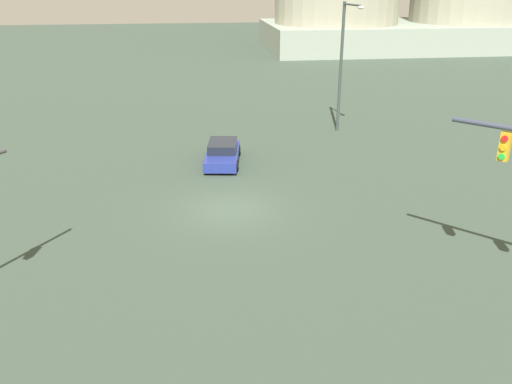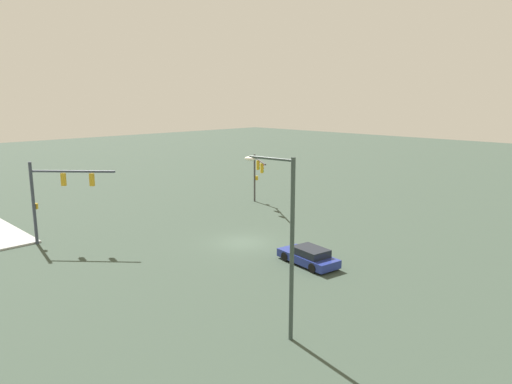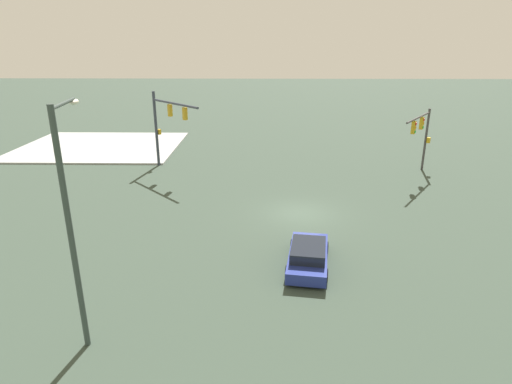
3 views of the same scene
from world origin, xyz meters
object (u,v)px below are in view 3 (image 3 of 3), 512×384
(streetlamp_curved_arm, at_px, (71,213))
(fire_hydrant_on_curb, at_px, (57,147))
(traffic_signal_near_corner, at_px, (165,119))
(sedan_car_approaching, at_px, (308,255))
(traffic_signal_opposite_side, at_px, (422,130))

(streetlamp_curved_arm, bearing_deg, fire_hydrant_on_curb, 18.72)
(traffic_signal_near_corner, relative_size, fire_hydrant_on_curb, 8.96)
(traffic_signal_near_corner, bearing_deg, streetlamp_curved_arm, -38.43)
(traffic_signal_near_corner, distance_m, sedan_car_approaching, 19.67)
(streetlamp_curved_arm, bearing_deg, traffic_signal_near_corner, -3.45)
(traffic_signal_near_corner, bearing_deg, sedan_car_approaching, -11.00)
(sedan_car_approaching, bearing_deg, traffic_signal_opposite_side, -25.69)
(traffic_signal_opposite_side, relative_size, sedan_car_approaching, 1.10)
(traffic_signal_opposite_side, height_order, streetlamp_curved_arm, streetlamp_curved_arm)
(traffic_signal_opposite_side, xyz_separation_m, streetlamp_curved_arm, (18.80, 20.75, 1.31))
(traffic_signal_near_corner, distance_m, traffic_signal_opposite_side, 20.54)
(traffic_signal_opposite_side, bearing_deg, traffic_signal_near_corner, -58.87)
(fire_hydrant_on_curb, bearing_deg, streetlamp_curved_arm, 116.57)
(traffic_signal_opposite_side, distance_m, streetlamp_curved_arm, 28.03)
(traffic_signal_near_corner, bearing_deg, fire_hydrant_on_curb, -158.85)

